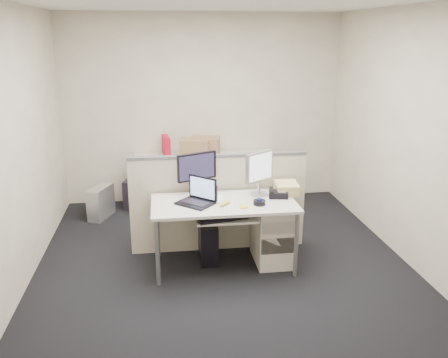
{
  "coord_description": "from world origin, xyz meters",
  "views": [
    {
      "loc": [
        -0.63,
        -4.59,
        2.41
      ],
      "look_at": [
        0.02,
        0.15,
        0.94
      ],
      "focal_mm": 38.0,
      "sensor_mm": 36.0,
      "label": 1
    }
  ],
  "objects": [
    {
      "name": "back_counter",
      "position": [
        0.0,
        1.93,
        0.36
      ],
      "size": [
        2.0,
        0.6,
        0.72
      ],
      "primitive_type": "cube",
      "color": "silver",
      "rests_on": "floor"
    },
    {
      "name": "wall_right",
      "position": [
        2.0,
        0.0,
        1.35
      ],
      "size": [
        0.02,
        4.5,
        2.7
      ],
      "primitive_type": "cube",
      "color": "beige",
      "rests_on": "ground"
    },
    {
      "name": "cardboard_box_left",
      "position": [
        -0.17,
        1.81,
        0.87
      ],
      "size": [
        0.43,
        0.35,
        0.29
      ],
      "primitive_type": "cube",
      "rotation": [
        0.0,
        0.0,
        -0.14
      ],
      "color": "#9D6847",
      "rests_on": "back_counter"
    },
    {
      "name": "wall_back",
      "position": [
        0.0,
        2.25,
        1.35
      ],
      "size": [
        4.0,
        0.02,
        2.7
      ],
      "primitive_type": "cube",
      "color": "beige",
      "rests_on": "ground"
    },
    {
      "name": "pc_tower_desk",
      "position": [
        -0.15,
        0.2,
        0.22
      ],
      "size": [
        0.19,
        0.47,
        0.44
      ],
      "primitive_type": "cube",
      "rotation": [
        0.0,
        0.0,
        -0.01
      ],
      "color": "black",
      "rests_on": "floor"
    },
    {
      "name": "trackball",
      "position": [
        0.35,
        -0.12,
        0.75
      ],
      "size": [
        0.14,
        0.14,
        0.05
      ],
      "primitive_type": "cylinder",
      "rotation": [
        0.0,
        0.0,
        0.13
      ],
      "color": "black",
      "rests_on": "desk"
    },
    {
      "name": "monitor_small",
      "position": [
        0.41,
        0.18,
        0.97
      ],
      "size": [
        0.43,
        0.38,
        0.47
      ],
      "primitive_type": "cube",
      "rotation": [
        0.0,
        0.0,
        0.63
      ],
      "color": "#B7B7BC",
      "rests_on": "desk"
    },
    {
      "name": "keyboard_tray",
      "position": [
        0.0,
        -0.18,
        0.62
      ],
      "size": [
        0.62,
        0.32,
        0.02
      ],
      "primitive_type": "cube",
      "color": "beige",
      "rests_on": "desk"
    },
    {
      "name": "desk",
      "position": [
        0.0,
        0.0,
        0.66
      ],
      "size": [
        1.5,
        0.75,
        0.73
      ],
      "color": "beige",
      "rests_on": "floor"
    },
    {
      "name": "cardboard_box_right",
      "position": [
        0.0,
        1.94,
        0.86
      ],
      "size": [
        0.45,
        0.38,
        0.28
      ],
      "primitive_type": "cube",
      "rotation": [
        0.0,
        0.0,
        -0.21
      ],
      "color": "#9D6847",
      "rests_on": "back_counter"
    },
    {
      "name": "cellphone",
      "position": [
        -0.15,
        0.2,
        0.74
      ],
      "size": [
        0.07,
        0.11,
        0.01
      ],
      "primitive_type": "cube",
      "rotation": [
        0.0,
        0.0,
        0.19
      ],
      "color": "black",
      "rests_on": "desk"
    },
    {
      "name": "sticky_pad",
      "position": [
        0.18,
        -0.18,
        0.74
      ],
      "size": [
        0.09,
        0.09,
        0.01
      ],
      "primitive_type": "cube",
      "rotation": [
        0.0,
        0.0,
        0.08
      ],
      "color": "gold",
      "rests_on": "desk"
    },
    {
      "name": "keyboard",
      "position": [
        -0.05,
        -0.22,
        0.64
      ],
      "size": [
        0.52,
        0.28,
        0.03
      ],
      "primitive_type": "cube",
      "rotation": [
        0.0,
        0.0,
        0.21
      ],
      "color": "black",
      "rests_on": "keyboard_tray"
    },
    {
      "name": "floor",
      "position": [
        0.0,
        0.0,
        -0.01
      ],
      "size": [
        4.0,
        4.5,
        0.01
      ],
      "primitive_type": "cube",
      "color": "black",
      "rests_on": "ground"
    },
    {
      "name": "travel_mug",
      "position": [
        -0.1,
        0.02,
        0.81
      ],
      "size": [
        0.1,
        0.1,
        0.16
      ],
      "primitive_type": "cylinder",
      "rotation": [
        0.0,
        0.0,
        0.41
      ],
      "color": "black",
      "rests_on": "desk"
    },
    {
      "name": "manila_folders",
      "position": [
        0.72,
        0.2,
        0.79
      ],
      "size": [
        0.26,
        0.33,
        0.12
      ],
      "primitive_type": "cube",
      "rotation": [
        0.0,
        0.0,
        -0.08
      ],
      "color": "beige",
      "rests_on": "desk"
    },
    {
      "name": "laptop",
      "position": [
        -0.3,
        -0.02,
        0.86
      ],
      "size": [
        0.44,
        0.43,
        0.26
      ],
      "primitive_type": "cube",
      "rotation": [
        0.0,
        0.0,
        -0.74
      ],
      "color": "black",
      "rests_on": "desk"
    },
    {
      "name": "ceiling",
      "position": [
        0.0,
        0.0,
        2.7
      ],
      "size": [
        4.0,
        4.5,
        0.01
      ],
      "primitive_type": "cube",
      "color": "white",
      "rests_on": "ground"
    },
    {
      "name": "wall_left",
      "position": [
        -2.0,
        0.0,
        1.35
      ],
      "size": [
        0.02,
        4.5,
        2.7
      ],
      "primitive_type": "cube",
      "color": "beige",
      "rests_on": "ground"
    },
    {
      "name": "red_binder",
      "position": [
        -0.55,
        2.03,
        0.87
      ],
      "size": [
        0.12,
        0.33,
        0.3
      ],
      "primitive_type": "cube",
      "rotation": [
        0.0,
        0.0,
        0.14
      ],
      "color": "red",
      "rests_on": "back_counter"
    },
    {
      "name": "drawer_pedestal",
      "position": [
        0.55,
        0.05,
        0.33
      ],
      "size": [
        0.4,
        0.55,
        0.65
      ],
      "primitive_type": "cube",
      "color": "silver",
      "rests_on": "floor"
    },
    {
      "name": "wall_front",
      "position": [
        0.0,
        -2.25,
        1.35
      ],
      "size": [
        4.0,
        0.02,
        2.7
      ],
      "primitive_type": "cube",
      "color": "beige",
      "rests_on": "ground"
    },
    {
      "name": "monitor_main",
      "position": [
        -0.25,
        0.32,
        0.96
      ],
      "size": [
        0.49,
        0.35,
        0.46
      ],
      "primitive_type": "cube",
      "rotation": [
        0.0,
        0.0,
        0.42
      ],
      "color": "black",
      "rests_on": "desk"
    },
    {
      "name": "paper_stack",
      "position": [
        -0.12,
        0.1,
        0.74
      ],
      "size": [
        0.23,
        0.27,
        0.01
      ],
      "primitive_type": "cube",
      "rotation": [
        0.0,
        0.0,
        -0.15
      ],
      "color": "white",
      "rests_on": "desk"
    },
    {
      "name": "desk_phone",
      "position": [
        0.6,
        0.08,
        0.76
      ],
      "size": [
        0.23,
        0.2,
        0.06
      ],
      "primitive_type": "cube",
      "rotation": [
        0.0,
        0.0,
        -0.19
      ],
      "color": "black",
      "rests_on": "desk"
    },
    {
      "name": "pc_tower_spare_dark",
      "position": [
        -1.05,
        2.03,
        0.21
      ],
      "size": [
        0.28,
        0.47,
        0.41
      ],
      "primitive_type": "cube",
      "rotation": [
        0.0,
        0.0,
        -0.25
      ],
      "color": "black",
      "rests_on": "floor"
    },
    {
      "name": "banana",
      "position": [
        0.0,
        -0.09,
        0.75
      ],
      "size": [
        0.15,
        0.16,
        0.04
      ],
      "primitive_type": "ellipsoid",
      "rotation": [
        0.0,
        0.0,
        0.8
      ],
      "color": "yellow",
      "rests_on": "desk"
    },
    {
      "name": "cubicle_partition",
      "position": [
        0.0,
        0.45,
        0.55
      ],
      "size": [
        2.0,
        0.06,
        1.1
      ],
      "primitive_type": "cube",
      "color": "beige",
      "rests_on": "floor"
    },
    {
      "name": "pc_tower_spare_silver",
      "position": [
        -1.46,
        1.63,
        0.21
      ],
      "size": [
        0.34,
        0.5,
        0.43
      ],
      "primitive_type": "cube",
      "rotation": [
        0.0,
        0.0,
        -0.38
      ],
      "color": "#B7B7BC",
      "rests_on": "floor"
    }
  ]
}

